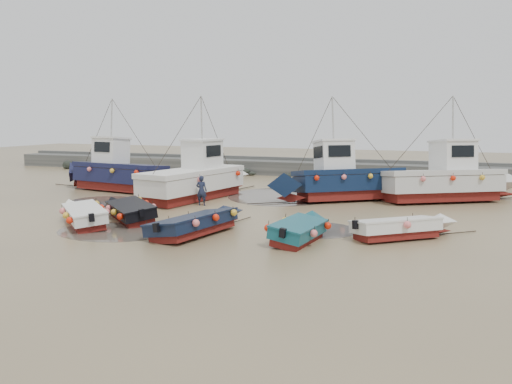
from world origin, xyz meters
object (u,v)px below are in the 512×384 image
dinghy_4 (130,208)px  cabin_boat_1 (199,177)px  dinghy_2 (301,227)px  dinghy_0 (84,212)px  dinghy_3 (404,225)px  cabin_boat_0 (112,171)px  cabin_boat_3 (449,179)px  dinghy_1 (200,221)px  cabin_boat_2 (340,178)px  person (202,205)px

dinghy_4 → cabin_boat_1: bearing=39.1°
dinghy_2 → dinghy_0: bearing=-170.3°
dinghy_3 → cabin_boat_0: (-19.75, 7.61, 0.80)m
dinghy_2 → cabin_boat_0: size_ratio=0.53×
dinghy_2 → cabin_boat_3: 13.82m
dinghy_0 → dinghy_1: size_ratio=0.78×
dinghy_4 → dinghy_2: bearing=-57.1°
dinghy_3 → dinghy_4: (-12.88, -0.47, -0.00)m
cabin_boat_2 → person: 8.37m
dinghy_2 → cabin_boat_2: cabin_boat_2 is taller
cabin_boat_1 → cabin_boat_2: same height
dinghy_2 → cabin_boat_2: bearing=100.1°
dinghy_2 → cabin_boat_0: 18.43m
dinghy_4 → cabin_boat_2: 12.51m
cabin_boat_0 → cabin_boat_1: size_ratio=0.93×
cabin_boat_1 → cabin_boat_2: 8.56m
dinghy_4 → cabin_boat_2: cabin_boat_2 is taller
dinghy_0 → cabin_boat_0: 11.16m
cabin_boat_2 → cabin_boat_3: size_ratio=0.89×
dinghy_1 → cabin_boat_2: 11.41m
dinghy_0 → cabin_boat_3: size_ratio=0.53×
dinghy_1 → dinghy_4: 4.85m
cabin_boat_3 → person: 14.74m
cabin_boat_3 → cabin_boat_1: bearing=-104.2°
dinghy_1 → dinghy_2: (4.39, 0.28, 0.03)m
dinghy_1 → cabin_boat_2: bearing=82.0°
dinghy_3 → cabin_boat_3: size_ratio=0.53×
dinghy_0 → dinghy_3: bearing=-39.4°
cabin_boat_2 → dinghy_1: bearing=124.4°
dinghy_4 → cabin_boat_2: (8.59, 9.05, 0.82)m
person → cabin_boat_1: bearing=-68.6°
cabin_boat_0 → dinghy_0: bearing=-142.0°
cabin_boat_3 → dinghy_0: bearing=-81.9°
dinghy_4 → cabin_boat_2: size_ratio=0.60×
dinghy_1 → person: 7.05m
dinghy_3 → dinghy_4: same height
dinghy_1 → dinghy_4: bearing=173.4°
cabin_boat_0 → person: cabin_boat_0 is taller
cabin_boat_0 → dinghy_4: bearing=-130.9°
cabin_boat_3 → person: size_ratio=5.57×
dinghy_1 → cabin_boat_0: cabin_boat_0 is taller
dinghy_4 → dinghy_1: bearing=-68.0°
dinghy_3 → cabin_boat_0: 21.18m
cabin_boat_2 → cabin_boat_0: bearing=58.7°
dinghy_3 → cabin_boat_0: size_ratio=0.51×
dinghy_0 → cabin_boat_2: size_ratio=0.60×
cabin_boat_1 → cabin_boat_3: same height
dinghy_0 → cabin_boat_0: (-5.44, 9.71, 0.81)m
dinghy_4 → cabin_boat_3: bearing=-11.4°
dinghy_4 → cabin_boat_0: (-6.87, 8.08, 0.81)m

